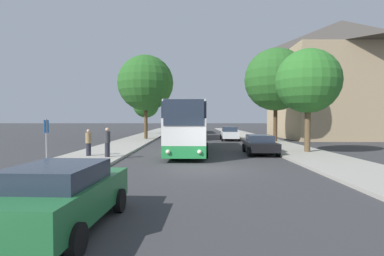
% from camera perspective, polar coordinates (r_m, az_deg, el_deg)
% --- Properties ---
extents(ground_plane, '(300.00, 300.00, 0.00)m').
position_cam_1_polar(ground_plane, '(14.71, 2.84, -7.91)').
color(ground_plane, '#38383A').
rests_on(ground_plane, ground).
extents(sidewalk_left, '(4.00, 120.00, 0.15)m').
position_cam_1_polar(sidewalk_left, '(15.98, -23.32, -7.01)').
color(sidewalk_left, '#A39E93').
rests_on(sidewalk_left, ground_plane).
extents(sidewalk_right, '(4.00, 120.00, 0.15)m').
position_cam_1_polar(sidewalk_right, '(16.58, 27.97, -6.75)').
color(sidewalk_right, '#A39E93').
rests_on(sidewalk_right, ground_plane).
extents(building_right_background, '(15.48, 14.57, 15.22)m').
position_cam_1_polar(building_right_background, '(43.93, 26.53, 8.30)').
color(building_right_background, tan).
rests_on(building_right_background, ground_plane).
extents(bus_front, '(3.00, 11.65, 3.57)m').
position_cam_1_polar(bus_front, '(22.08, -0.70, 0.29)').
color(bus_front, '#238942').
rests_on(bus_front, ground_plane).
extents(bus_middle, '(2.80, 10.76, 3.51)m').
position_cam_1_polar(bus_middle, '(37.93, -0.90, 0.85)').
color(bus_middle, '#2D519E').
rests_on(bus_middle, ground_plane).
extents(bus_rear, '(2.96, 12.08, 3.21)m').
position_cam_1_polar(bus_rear, '(52.68, -0.30, 0.95)').
color(bus_rear, silver).
rests_on(bus_rear, ground_plane).
extents(parked_car_left_curb, '(2.21, 4.26, 1.48)m').
position_cam_1_polar(parked_car_left_curb, '(7.39, -23.65, -11.60)').
color(parked_car_left_curb, '#236B38').
rests_on(parked_car_left_curb, ground_plane).
extents(parked_car_right_near, '(2.25, 4.48, 1.34)m').
position_cam_1_polar(parked_car_right_near, '(21.53, 12.87, -2.96)').
color(parked_car_right_near, black).
rests_on(parked_car_right_near, ground_plane).
extents(parked_car_right_far, '(2.18, 4.62, 1.54)m').
position_cam_1_polar(parked_car_right_far, '(34.66, 7.24, -1.01)').
color(parked_car_right_far, silver).
rests_on(parked_car_right_far, ground_plane).
extents(bus_stop_sign, '(0.08, 0.45, 2.31)m').
position_cam_1_polar(bus_stop_sign, '(15.63, -25.91, -1.64)').
color(bus_stop_sign, gray).
rests_on(bus_stop_sign, sidewalk_left).
extents(pedestrian_waiting_near, '(0.36, 0.36, 1.66)m').
position_cam_1_polar(pedestrian_waiting_near, '(19.88, -19.05, -2.62)').
color(pedestrian_waiting_near, '#23232D').
rests_on(pedestrian_waiting_near, sidewalk_left).
extents(pedestrian_waiting_far, '(0.36, 0.36, 1.78)m').
position_cam_1_polar(pedestrian_waiting_far, '(18.92, -15.77, -2.60)').
color(pedestrian_waiting_far, '#23232D').
rests_on(pedestrian_waiting_far, sidewalk_left).
extents(tree_left_near, '(6.43, 6.43, 9.68)m').
position_cam_1_polar(tree_left_near, '(35.41, -8.76, 8.45)').
color(tree_left_near, '#513D23').
rests_on(tree_left_near, sidewalk_left).
extents(tree_left_far, '(4.09, 4.09, 6.58)m').
position_cam_1_polar(tree_left_far, '(47.88, -8.69, 4.38)').
color(tree_left_far, brown).
rests_on(tree_left_far, sidewalk_left).
extents(tree_right_near, '(6.41, 6.41, 9.57)m').
position_cam_1_polar(tree_right_near, '(32.35, 15.73, 8.86)').
color(tree_right_near, '#47331E').
rests_on(tree_right_near, sidewalk_right).
extents(tree_right_mid, '(4.49, 4.49, 7.22)m').
position_cam_1_polar(tree_right_mid, '(22.73, 21.30, 8.30)').
color(tree_right_mid, brown).
rests_on(tree_right_mid, sidewalk_right).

